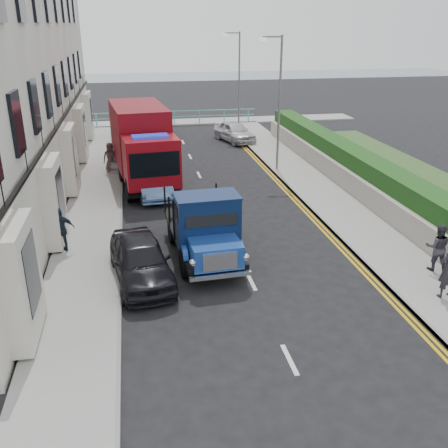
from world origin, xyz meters
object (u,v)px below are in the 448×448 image
lamp_mid (277,96)px  bedford_lorry (207,232)px  red_lorry (142,143)px  parked_car_front (141,260)px  lamp_far (237,77)px

lamp_mid → bedford_lorry: 12.06m
red_lorry → parked_car_front: bearing=-98.8°
parked_car_front → lamp_mid: bearing=48.4°
lamp_mid → lamp_far: (0.00, 10.00, 0.00)m
bedford_lorry → red_lorry: bearing=97.1°
lamp_mid → red_lorry: bearing=-174.5°
lamp_far → bedford_lorry: lamp_far is taller
lamp_far → parked_car_front: lamp_far is taller
lamp_mid → bedford_lorry: lamp_mid is taller
lamp_far → bedford_lorry: (-5.34, -20.42, -2.88)m
lamp_far → bedford_lorry: bearing=-104.7°
lamp_mid → bedford_lorry: (-5.34, -10.42, -2.88)m
lamp_far → parked_car_front: bearing=-109.5°
parked_car_front → lamp_far: bearing=62.7°
lamp_mid → red_lorry: 7.40m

